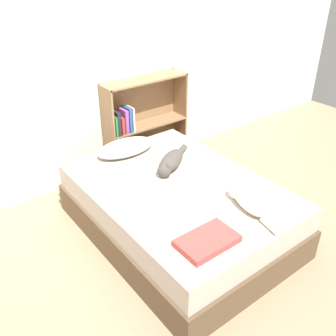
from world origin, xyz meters
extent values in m
plane|color=#997F60|center=(0.00, 0.00, 0.00)|extent=(8.00, 8.00, 0.00)
cube|color=silver|center=(0.00, 1.35, 1.25)|extent=(8.00, 0.06, 2.50)
cube|color=brown|center=(0.00, 0.00, 0.14)|extent=(1.39, 1.94, 0.28)
cube|color=#C1B2A3|center=(0.00, 0.00, 0.39)|extent=(1.35, 1.88, 0.22)
ellipsoid|color=beige|center=(-0.04, 0.77, 0.56)|extent=(0.60, 0.33, 0.12)
ellipsoid|color=white|center=(0.22, -0.60, 0.58)|extent=(0.23, 0.40, 0.15)
sphere|color=white|center=(0.25, -0.44, 0.57)|extent=(0.14, 0.14, 0.14)
cone|color=white|center=(0.21, -0.43, 0.65)|extent=(0.04, 0.04, 0.03)
cone|color=white|center=(0.29, -0.45, 0.65)|extent=(0.04, 0.04, 0.03)
cylinder|color=white|center=(0.16, -0.85, 0.53)|extent=(0.09, 0.18, 0.06)
ellipsoid|color=#47423D|center=(0.14, 0.27, 0.57)|extent=(0.45, 0.37, 0.14)
sphere|color=#47423D|center=(-0.01, 0.18, 0.57)|extent=(0.13, 0.13, 0.13)
cone|color=#47423D|center=(0.00, 0.15, 0.63)|extent=(0.04, 0.04, 0.03)
cone|color=#47423D|center=(-0.03, 0.21, 0.63)|extent=(0.04, 0.04, 0.03)
cylinder|color=#47423D|center=(0.38, 0.42, 0.53)|extent=(0.19, 0.15, 0.06)
cube|color=#8E6B47|center=(0.00, 1.18, 0.53)|extent=(0.02, 0.26, 1.05)
cube|color=#8E6B47|center=(0.96, 1.18, 0.53)|extent=(0.02, 0.26, 1.05)
cube|color=#8E6B47|center=(0.48, 1.18, 0.01)|extent=(0.98, 0.26, 0.02)
cube|color=#8E6B47|center=(0.48, 1.18, 1.04)|extent=(0.98, 0.26, 0.02)
cube|color=#8E6B47|center=(0.48, 1.18, 0.53)|extent=(0.94, 0.26, 0.02)
cube|color=#8E6B47|center=(0.48, 1.30, 0.53)|extent=(0.98, 0.02, 1.05)
cube|color=#337F47|center=(0.04, 1.14, 0.64)|extent=(0.02, 0.16, 0.22)
cube|color=#232328|center=(0.07, 1.14, 0.67)|extent=(0.04, 0.16, 0.26)
cube|color=#B7332D|center=(0.12, 1.14, 0.63)|extent=(0.03, 0.16, 0.19)
cube|color=#8C4C99|center=(0.17, 1.14, 0.67)|extent=(0.04, 0.16, 0.26)
cube|color=#2D519E|center=(0.21, 1.14, 0.67)|extent=(0.03, 0.16, 0.27)
cube|color=beige|center=(0.25, 1.14, 0.67)|extent=(0.02, 0.16, 0.27)
cube|color=#B2423D|center=(-0.31, -0.69, 0.53)|extent=(0.41, 0.26, 0.05)
camera|label=1|loc=(-1.69, -2.07, 2.22)|focal=40.00mm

